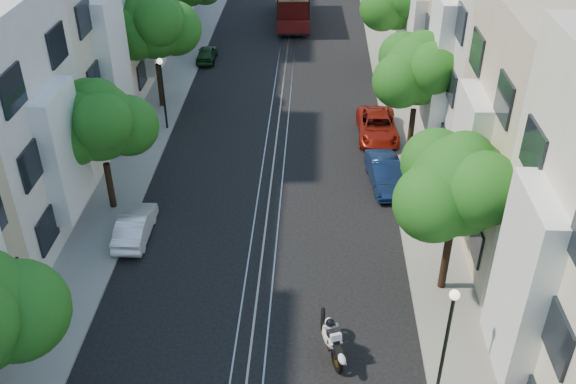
# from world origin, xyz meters

# --- Properties ---
(ground) EXTENTS (200.00, 200.00, 0.00)m
(ground) POSITION_xyz_m (0.00, 28.00, 0.00)
(ground) COLOR black
(ground) RESTS_ON ground
(sidewalk_east) EXTENTS (2.50, 80.00, 0.12)m
(sidewalk_east) POSITION_xyz_m (7.25, 28.00, 0.06)
(sidewalk_east) COLOR gray
(sidewalk_east) RESTS_ON ground
(sidewalk_west) EXTENTS (2.50, 80.00, 0.12)m
(sidewalk_west) POSITION_xyz_m (-7.25, 28.00, 0.06)
(sidewalk_west) COLOR gray
(sidewalk_west) RESTS_ON ground
(rail_left) EXTENTS (0.06, 80.00, 0.02)m
(rail_left) POSITION_xyz_m (-0.55, 28.00, 0.01)
(rail_left) COLOR gray
(rail_left) RESTS_ON ground
(rail_slot) EXTENTS (0.06, 80.00, 0.02)m
(rail_slot) POSITION_xyz_m (0.00, 28.00, 0.01)
(rail_slot) COLOR gray
(rail_slot) RESTS_ON ground
(rail_right) EXTENTS (0.06, 80.00, 0.02)m
(rail_right) POSITION_xyz_m (0.55, 28.00, 0.01)
(rail_right) COLOR gray
(rail_right) RESTS_ON ground
(lane_line) EXTENTS (0.08, 80.00, 0.01)m
(lane_line) POSITION_xyz_m (0.00, 28.00, 0.00)
(lane_line) COLOR tan
(lane_line) RESTS_ON ground
(townhouses_east) EXTENTS (7.75, 72.00, 12.00)m
(townhouses_east) POSITION_xyz_m (11.87, 27.91, 5.18)
(townhouses_east) COLOR beige
(townhouses_east) RESTS_ON ground
(townhouses_west) EXTENTS (7.75, 72.00, 11.76)m
(townhouses_west) POSITION_xyz_m (-11.87, 27.91, 5.08)
(townhouses_west) COLOR silver
(townhouses_west) RESTS_ON ground
(tree_e_b) EXTENTS (4.93, 4.08, 6.68)m
(tree_e_b) POSITION_xyz_m (7.26, 8.98, 4.73)
(tree_e_b) COLOR black
(tree_e_b) RESTS_ON ground
(tree_e_c) EXTENTS (4.84, 3.99, 6.52)m
(tree_e_c) POSITION_xyz_m (7.26, 19.98, 4.60)
(tree_e_c) COLOR black
(tree_e_c) RESTS_ON ground
(tree_e_d) EXTENTS (5.01, 4.16, 6.85)m
(tree_e_d) POSITION_xyz_m (7.26, 30.98, 4.87)
(tree_e_d) COLOR black
(tree_e_d) RESTS_ON ground
(tree_w_b) EXTENTS (4.72, 3.87, 6.27)m
(tree_w_b) POSITION_xyz_m (-7.14, 13.98, 4.40)
(tree_w_b) COLOR black
(tree_w_b) RESTS_ON ground
(tree_w_c) EXTENTS (5.13, 4.28, 7.09)m
(tree_w_c) POSITION_xyz_m (-7.14, 24.98, 5.07)
(tree_w_c) COLOR black
(tree_w_c) RESTS_ON ground
(lamp_east) EXTENTS (0.32, 0.32, 4.16)m
(lamp_east) POSITION_xyz_m (6.30, 4.00, 2.85)
(lamp_east) COLOR black
(lamp_east) RESTS_ON ground
(lamp_west) EXTENTS (0.32, 0.32, 4.16)m
(lamp_west) POSITION_xyz_m (-6.30, 22.00, 2.85)
(lamp_west) COLOR black
(lamp_west) RESTS_ON ground
(sportbike_rider) EXTENTS (0.89, 2.26, 1.61)m
(sportbike_rider) POSITION_xyz_m (2.80, 5.34, 0.83)
(sportbike_rider) COLOR black
(sportbike_rider) RESTS_ON ground
(parked_car_e_mid) EXTENTS (1.85, 4.12, 1.31)m
(parked_car_e_mid) POSITION_xyz_m (5.60, 16.60, 0.66)
(parked_car_e_mid) COLOR #0B1A3A
(parked_car_e_mid) RESTS_ON ground
(parked_car_e_far) EXTENTS (2.19, 4.68, 1.29)m
(parked_car_e_far) POSITION_xyz_m (5.60, 21.60, 0.65)
(parked_car_e_far) COLOR maroon
(parked_car_e_far) RESTS_ON ground
(parked_car_w_mid) EXTENTS (1.28, 3.60, 1.18)m
(parked_car_w_mid) POSITION_xyz_m (-5.60, 11.84, 0.59)
(parked_car_w_mid) COLOR white
(parked_car_w_mid) RESTS_ON ground
(parked_car_w_far) EXTENTS (1.32, 3.20, 1.08)m
(parked_car_w_far) POSITION_xyz_m (-5.60, 32.62, 0.54)
(parked_car_w_far) COLOR #153619
(parked_car_w_far) RESTS_ON ground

